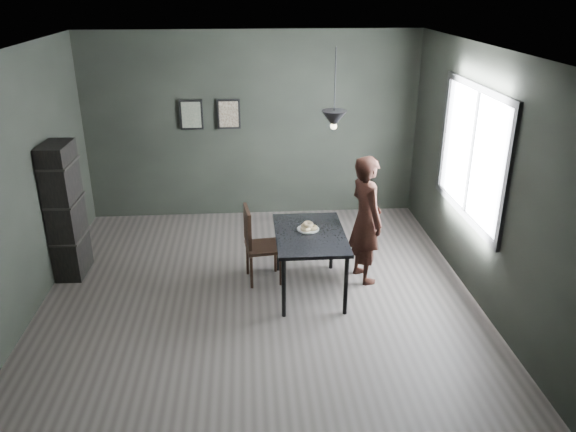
{
  "coord_description": "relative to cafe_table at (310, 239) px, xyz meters",
  "views": [
    {
      "loc": [
        -0.09,
        -5.82,
        3.42
      ],
      "look_at": [
        0.35,
        0.05,
        0.95
      ],
      "focal_mm": 35.0,
      "sensor_mm": 36.0,
      "label": 1
    }
  ],
  "objects": [
    {
      "name": "cafe_table",
      "position": [
        0.0,
        0.0,
        0.0
      ],
      "size": [
        0.8,
        1.2,
        0.75
      ],
      "color": "black",
      "rests_on": "ground"
    },
    {
      "name": "framed_print_left",
      "position": [
        -1.5,
        2.47,
        0.93
      ],
      "size": [
        0.34,
        0.04,
        0.44
      ],
      "color": "black",
      "rests_on": "ground"
    },
    {
      "name": "donut_pile",
      "position": [
        -0.01,
        0.08,
        0.12
      ],
      "size": [
        0.21,
        0.21,
        0.09
      ],
      "rotation": [
        0.0,
        0.0,
        -0.16
      ],
      "color": "beige",
      "rests_on": "white_plate"
    },
    {
      "name": "pendant_lamp",
      "position": [
        0.25,
        0.1,
        1.38
      ],
      "size": [
        0.28,
        0.28,
        0.86
      ],
      "color": "black",
      "rests_on": "ground"
    },
    {
      "name": "window_assembly",
      "position": [
        1.87,
        0.2,
        0.93
      ],
      "size": [
        0.04,
        1.96,
        1.56
      ],
      "color": "white",
      "rests_on": "ground"
    },
    {
      "name": "framed_print_right",
      "position": [
        -0.95,
        2.47,
        0.93
      ],
      "size": [
        0.34,
        0.04,
        0.44
      ],
      "color": "black",
      "rests_on": "ground"
    },
    {
      "name": "back_wall",
      "position": [
        -0.6,
        2.5,
        0.73
      ],
      "size": [
        5.0,
        0.1,
        2.8
      ],
      "primitive_type": "cube",
      "color": "black",
      "rests_on": "ground"
    },
    {
      "name": "white_plate",
      "position": [
        -0.01,
        0.08,
        0.08
      ],
      "size": [
        0.23,
        0.23,
        0.01
      ],
      "primitive_type": "cylinder",
      "color": "white",
      "rests_on": "cafe_table"
    },
    {
      "name": "woman",
      "position": [
        0.7,
        0.25,
        0.12
      ],
      "size": [
        0.53,
        0.66,
        1.58
      ],
      "primitive_type": "imported",
      "rotation": [
        0.0,
        0.0,
        1.86
      ],
      "color": "black",
      "rests_on": "ground"
    },
    {
      "name": "wood_chair",
      "position": [
        -0.61,
        0.29,
        -0.13
      ],
      "size": [
        0.46,
        0.46,
        0.96
      ],
      "rotation": [
        0.0,
        0.0,
        0.13
      ],
      "color": "black",
      "rests_on": "ground"
    },
    {
      "name": "shelf_unit",
      "position": [
        -2.92,
        0.66,
        0.17
      ],
      "size": [
        0.33,
        0.57,
        1.68
      ],
      "primitive_type": "cube",
      "rotation": [
        0.0,
        0.0,
        -0.03
      ],
      "color": "black",
      "rests_on": "ground"
    },
    {
      "name": "ceiling",
      "position": [
        -0.6,
        0.0,
        2.13
      ],
      "size": [
        5.0,
        5.0,
        0.02
      ],
      "color": "silver",
      "rests_on": "ground"
    },
    {
      "name": "ground",
      "position": [
        -0.6,
        0.0,
        -0.67
      ],
      "size": [
        5.0,
        5.0,
        0.0
      ],
      "primitive_type": "plane",
      "color": "#35302E",
      "rests_on": "ground"
    }
  ]
}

